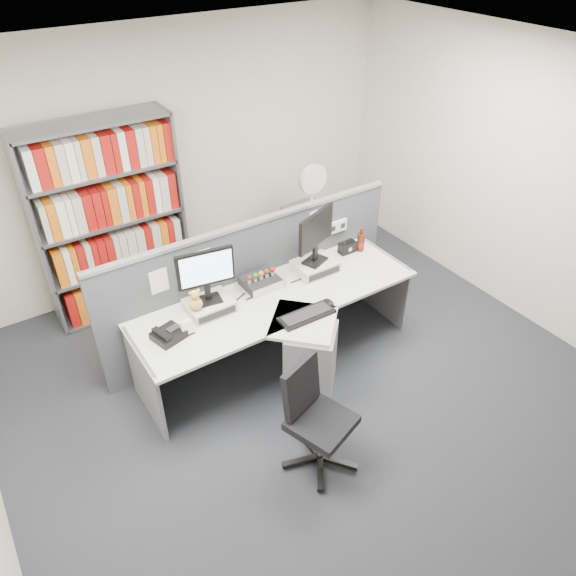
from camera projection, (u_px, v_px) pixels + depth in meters
ground at (330, 412)px, 4.66m from camera, size 5.50×5.50×0.00m
room_shell at (342, 229)px, 3.62m from camera, size 5.04×5.54×2.72m
partition at (253, 280)px, 5.13m from camera, size 3.00×0.08×1.27m
desk at (291, 334)px, 4.80m from camera, size 2.60×1.20×0.72m
monitor_riser_left at (209, 306)px, 4.62m from camera, size 0.38×0.31×0.10m
monitor_riser_right at (315, 266)px, 5.11m from camera, size 0.38×0.31×0.10m
monitor_left at (206, 272)px, 4.42m from camera, size 0.48×0.19×0.49m
monitor_right at (316, 233)px, 4.90m from camera, size 0.48×0.23×0.51m
desktop_pc at (260, 282)px, 4.91m from camera, size 0.31×0.28×0.08m
figurines at (261, 274)px, 4.85m from camera, size 0.29×0.05×0.09m
keyboard at (307, 315)px, 4.57m from camera, size 0.49×0.19×0.03m
mouse at (329, 303)px, 4.70m from camera, size 0.07×0.12×0.04m
desk_phone at (168, 335)px, 4.33m from camera, size 0.28×0.26×0.10m
desk_calendar at (187, 328)px, 4.37m from camera, size 0.11×0.08×0.13m
plush_toy at (196, 301)px, 4.45m from camera, size 0.11×0.11×0.19m
speaker at (347, 247)px, 5.37m from camera, size 0.17×0.09×0.11m
cola_bottle at (361, 242)px, 5.38m from camera, size 0.08×0.08×0.26m
shelving_unit at (111, 224)px, 5.35m from camera, size 1.41×0.40×2.00m
filing_cabinet at (311, 238)px, 6.35m from camera, size 0.45×0.61×0.70m
desk_fan at (312, 182)px, 5.93m from camera, size 0.33×0.20×0.57m
office_chair at (314, 414)px, 4.03m from camera, size 0.59×0.57×0.89m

